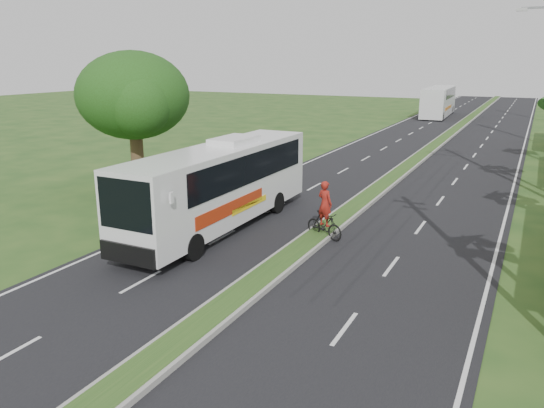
% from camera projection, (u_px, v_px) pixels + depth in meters
% --- Properties ---
extents(ground, '(180.00, 180.00, 0.00)m').
position_uv_depth(ground, '(233.00, 304.00, 15.85)').
color(ground, '#224619').
rests_on(ground, ground).
extents(road_asphalt, '(14.00, 160.00, 0.02)m').
position_uv_depth(road_asphalt, '(396.00, 176.00, 33.09)').
color(road_asphalt, black).
rests_on(road_asphalt, ground).
extents(median_strip, '(1.20, 160.00, 0.18)m').
position_uv_depth(median_strip, '(397.00, 175.00, 33.07)').
color(median_strip, gray).
rests_on(median_strip, ground).
extents(lane_edge_left, '(0.12, 160.00, 0.01)m').
position_uv_depth(lane_edge_left, '(298.00, 167.00, 35.99)').
color(lane_edge_left, silver).
rests_on(lane_edge_left, ground).
extents(lane_edge_right, '(0.12, 160.00, 0.01)m').
position_uv_depth(lane_edge_right, '(513.00, 187.00, 30.20)').
color(lane_edge_right, silver).
rests_on(lane_edge_right, ground).
extents(shade_tree, '(6.30, 6.00, 7.54)m').
position_uv_depth(shade_tree, '(132.00, 98.00, 28.39)').
color(shade_tree, '#473321').
rests_on(shade_tree, ground).
extents(coach_bus_main, '(2.53, 11.75, 3.80)m').
position_uv_depth(coach_bus_main, '(221.00, 181.00, 22.45)').
color(coach_bus_main, white).
rests_on(coach_bus_main, ground).
extents(coach_bus_far, '(3.19, 12.61, 3.65)m').
position_uv_depth(coach_bus_far, '(439.00, 100.00, 67.19)').
color(coach_bus_far, silver).
rests_on(coach_bus_far, ground).
extents(motorcyclist, '(1.90, 1.14, 2.40)m').
position_uv_depth(motorcyclist, '(325.00, 218.00, 21.38)').
color(motorcyclist, black).
rests_on(motorcyclist, ground).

